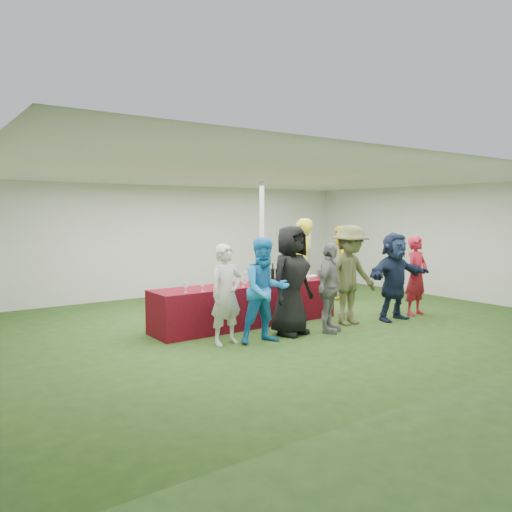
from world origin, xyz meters
TOP-DOWN VIEW (x-y plane):
  - ground at (0.00, 0.00)m, footprint 60.00×60.00m
  - tent at (0.50, 1.20)m, footprint 10.00×10.00m
  - serving_table at (-0.61, 0.13)m, footprint 3.60×0.80m
  - wine_bottles at (0.07, 0.27)m, footprint 0.88×0.12m
  - wine_glasses at (-1.05, -0.11)m, footprint 2.73×0.14m
  - water_bottle at (-0.59, 0.21)m, footprint 0.07×0.07m
  - bar_towel at (0.99, 0.18)m, footprint 0.25×0.18m
  - dump_bucket at (1.06, -0.09)m, footprint 0.26×0.26m
  - wine_list_sign at (2.90, 2.64)m, footprint 0.50×0.03m
  - staff_pourer at (1.21, 0.74)m, footprint 0.82×0.69m
  - staff_back at (2.68, 1.07)m, footprint 0.89×0.72m
  - customer_0 at (-1.64, -0.80)m, footprint 0.60×0.42m
  - customer_1 at (-1.09, -1.07)m, footprint 0.90×0.76m
  - customer_2 at (-0.42, -0.90)m, footprint 1.01×0.77m
  - customer_3 at (0.21, -1.15)m, footprint 0.97×0.77m
  - customer_4 at (0.93, -0.93)m, footprint 1.19×0.71m
  - customer_5 at (1.88, -1.16)m, footprint 1.56×0.53m
  - customer_6 at (2.63, -1.10)m, footprint 0.61×0.43m

SIDE VIEW (x-z plane):
  - ground at x=0.00m, z-range 0.00..0.00m
  - serving_table at x=-0.61m, z-range 0.00..0.75m
  - bar_towel at x=0.99m, z-range 0.75..0.78m
  - customer_3 at x=0.21m, z-range 0.00..1.54m
  - customer_0 at x=-1.64m, z-range 0.00..1.56m
  - customer_6 at x=2.63m, z-range 0.00..1.58m
  - customer_1 at x=-1.09m, z-range 0.00..1.66m
  - customer_5 at x=1.88m, z-range 0.00..1.67m
  - dump_bucket at x=1.06m, z-range 0.75..0.93m
  - water_bottle at x=-0.59m, z-range 0.74..0.97m
  - wine_glasses at x=-1.05m, z-range 0.78..0.94m
  - staff_back at x=2.68m, z-range 0.00..1.74m
  - wine_bottles at x=0.07m, z-range 0.71..1.03m
  - customer_4 at x=0.93m, z-range 0.00..1.82m
  - customer_2 at x=-0.42m, z-range 0.00..1.83m
  - staff_pourer at x=1.21m, z-range 0.00..1.92m
  - wine_list_sign at x=2.90m, z-range 0.42..2.22m
  - tent at x=0.50m, z-range -3.65..6.35m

